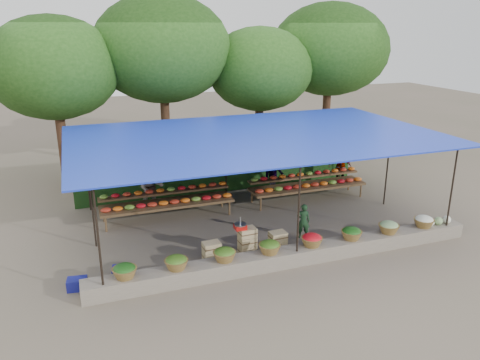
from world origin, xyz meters
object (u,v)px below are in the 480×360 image
object	(u,v)px
blue_crate_front	(77,284)
blue_crate_back	(123,272)
crate_counter	(246,244)
vendor_seated	(303,221)
weighing_scale	(240,226)

from	to	relation	value
blue_crate_front	blue_crate_back	distance (m)	1.08
crate_counter	vendor_seated	distance (m)	1.98
crate_counter	vendor_seated	size ratio (longest dim) A/B	2.27
vendor_seated	blue_crate_back	distance (m)	5.25
weighing_scale	blue_crate_back	size ratio (longest dim) A/B	0.70
vendor_seated	crate_counter	bearing A→B (deg)	31.63
vendor_seated	blue_crate_front	size ratio (longest dim) A/B	2.31
vendor_seated	blue_crate_front	xyz separation A→B (m)	(-6.27, -0.73, -0.39)
weighing_scale	blue_crate_front	bearing A→B (deg)	-175.83
crate_counter	weighing_scale	world-z (taller)	weighing_scale
blue_crate_back	vendor_seated	bearing A→B (deg)	16.22
blue_crate_back	crate_counter	bearing A→B (deg)	12.39
blue_crate_front	weighing_scale	bearing A→B (deg)	12.13
crate_counter	blue_crate_front	world-z (taller)	crate_counter
crate_counter	blue_crate_front	xyz separation A→B (m)	(-4.35, -0.30, -0.18)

